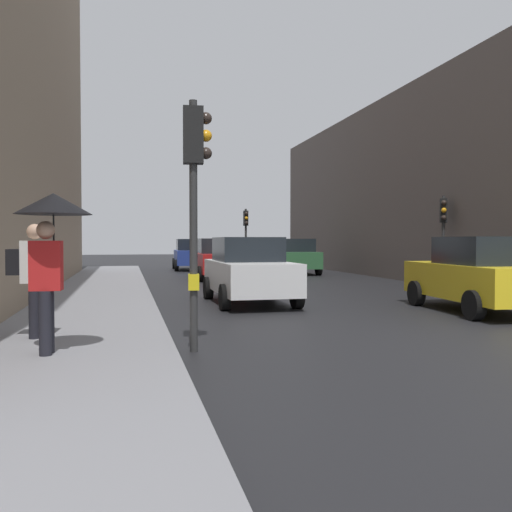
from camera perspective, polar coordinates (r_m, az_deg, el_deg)
ground_plane at (r=9.95m, az=23.79°, el=-8.20°), size 120.00×120.00×0.00m
sidewalk_kerb at (r=13.94m, az=-16.40°, el=-5.02°), size 2.92×40.00×0.16m
building_facade_right at (r=29.04m, az=23.21°, el=6.12°), size 12.00×27.51×8.05m
traffic_light_far_median at (r=30.89m, az=-1.05°, el=2.90°), size 0.25×0.43×3.44m
traffic_light_near_left at (r=8.37m, az=-6.32°, el=7.90°), size 0.44×0.27×3.76m
traffic_light_mid_street at (r=20.51m, az=18.75°, el=3.11°), size 0.35×0.45×3.25m
car_red_sedan at (r=23.93m, az=-3.96°, el=-0.30°), size 2.08×4.23×1.76m
car_blue_van at (r=31.80m, az=-6.69°, el=0.16°), size 2.15×4.27×1.76m
car_white_compact at (r=14.73m, az=-0.75°, el=-1.49°), size 2.03×4.21×1.76m
car_green_estate at (r=27.85m, az=3.93°, el=-0.04°), size 2.18×4.28×1.76m
car_yellow_taxi at (r=13.94m, az=22.04°, el=-1.78°), size 2.26×4.32×1.76m
car_dark_suv at (r=37.56m, az=-1.06°, el=0.39°), size 2.12×4.25×1.76m
pedestrian_with_umbrella at (r=7.82m, az=-20.36°, el=2.74°), size 1.00×1.00×2.14m
pedestrian_with_black_backpack at (r=9.27m, az=-22.08°, el=-1.66°), size 0.62×0.36×1.77m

